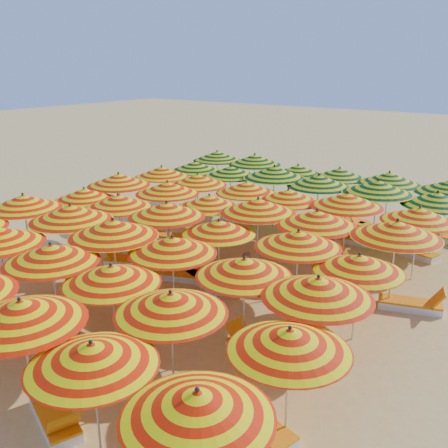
{
  "coord_description": "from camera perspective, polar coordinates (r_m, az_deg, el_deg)",
  "views": [
    {
      "loc": [
        9.07,
        -12.1,
        6.65
      ],
      "look_at": [
        0.0,
        0.5,
        1.6
      ],
      "focal_mm": 40.0,
      "sensor_mm": 36.0,
      "label": 1
    }
  ],
  "objects": [
    {
      "name": "umbrella_28",
      "position": [
        14.93,
        10.54,
        0.65
      ],
      "size": [
        2.66,
        2.66,
        2.58
      ],
      "color": "silver",
      "rests_on": "ground"
    },
    {
      "name": "lounger_18",
      "position": [
        19.21,
        20.72,
        -2.97
      ],
      "size": [
        1.82,
        1.01,
        0.69
      ],
      "rotation": [
        0.0,
        0.0,
        2.88
      ],
      "color": "white",
      "rests_on": "ground"
    },
    {
      "name": "lounger_19",
      "position": [
        23.71,
        4.51,
        2.05
      ],
      "size": [
        1.81,
        0.87,
        0.69
      ],
      "rotation": [
        0.0,
        0.0,
        3.31
      ],
      "color": "white",
      "rests_on": "ground"
    },
    {
      "name": "umbrella_38",
      "position": [
        20.52,
        5.77,
        5.9
      ],
      "size": [
        3.11,
        3.11,
        2.7
      ],
      "color": "silver",
      "rests_on": "ground"
    },
    {
      "name": "lounger_20",
      "position": [
        22.2,
        13.96,
        0.46
      ],
      "size": [
        1.82,
        0.93,
        0.69
      ],
      "rotation": [
        0.0,
        0.0,
        2.93
      ],
      "color": "white",
      "rests_on": "ground"
    },
    {
      "name": "lounger_7",
      "position": [
        11.82,
        7.47,
        -15.49
      ],
      "size": [
        1.82,
        1.23,
        0.69
      ],
      "rotation": [
        0.0,
        0.0,
        3.56
      ],
      "color": "white",
      "rests_on": "ground"
    },
    {
      "name": "umbrella_34",
      "position": [
        17.14,
        13.85,
        2.69
      ],
      "size": [
        3.09,
        3.09,
        2.58
      ],
      "color": "silver",
      "rests_on": "ground"
    },
    {
      "name": "umbrella_47",
      "position": [
        20.25,
        24.25,
        3.9
      ],
      "size": [
        3.1,
        3.1,
        2.57
      ],
      "color": "silver",
      "rests_on": "ground"
    },
    {
      "name": "lounger_9",
      "position": [
        16.1,
        -4.48,
        -5.84
      ],
      "size": [
        1.83,
        1.16,
        0.69
      ],
      "rotation": [
        0.0,
        0.0,
        0.36
      ],
      "color": "white",
      "rests_on": "ground"
    },
    {
      "name": "lounger_1",
      "position": [
        10.77,
        -18.73,
        -20.18
      ],
      "size": [
        1.83,
        1.16,
        0.69
      ],
      "rotation": [
        0.0,
        0.0,
        -0.36
      ],
      "color": "white",
      "rests_on": "ground"
    },
    {
      "name": "umbrella_43",
      "position": [
        23.42,
        3.52,
        7.35
      ],
      "size": [
        2.94,
        2.94,
        2.65
      ],
      "color": "silver",
      "rests_on": "ground"
    },
    {
      "name": "umbrella_15",
      "position": [
        12.87,
        -5.94,
        -2.45
      ],
      "size": [
        2.36,
        2.36,
        2.46
      ],
      "color": "silver",
      "rests_on": "ground"
    },
    {
      "name": "umbrella_29",
      "position": [
        14.36,
        19.13,
        -0.58
      ],
      "size": [
        3.27,
        3.27,
        2.63
      ],
      "color": "silver",
      "rests_on": "ground"
    },
    {
      "name": "umbrella_17",
      "position": [
        10.57,
        10.68,
        -7.18
      ],
      "size": [
        2.42,
        2.42,
        2.51
      ],
      "color": "silver",
      "rests_on": "ground"
    },
    {
      "name": "umbrella_16",
      "position": [
        11.56,
        2.32,
        -4.98
      ],
      "size": [
        2.99,
        2.99,
        2.42
      ],
      "color": "silver",
      "rests_on": "ground"
    },
    {
      "name": "umbrella_27",
      "position": [
        15.88,
        3.91,
        2.07
      ],
      "size": [
        2.58,
        2.58,
        2.61
      ],
      "color": "silver",
      "rests_on": "ground"
    },
    {
      "name": "lounger_10",
      "position": [
        15.62,
        -1.88,
        -6.57
      ],
      "size": [
        1.83,
        1.12,
        0.69
      ],
      "rotation": [
        0.0,
        0.0,
        -0.34
      ],
      "color": "white",
      "rests_on": "ground"
    },
    {
      "name": "umbrella_45",
      "position": [
        21.82,
        13.06,
        5.67
      ],
      "size": [
        2.63,
        2.63,
        2.45
      ],
      "color": "silver",
      "rests_on": "ground"
    },
    {
      "name": "umbrella_36",
      "position": [
        23.07,
        -3.36,
        6.62
      ],
      "size": [
        2.5,
        2.5,
        2.39
      ],
      "color": "silver",
      "rests_on": "ground"
    },
    {
      "name": "umbrella_32",
      "position": [
        18.87,
        2.53,
        4.18
      ],
      "size": [
        2.38,
        2.38,
        2.43
      ],
      "color": "silver",
      "rests_on": "ground"
    },
    {
      "name": "umbrella_18",
      "position": [
        18.67,
        -15.67,
        3.27
      ],
      "size": [
        2.59,
        2.59,
        2.4
      ],
      "color": "silver",
      "rests_on": "ground"
    },
    {
      "name": "umbrella_12",
      "position": [
        17.51,
        -21.94,
        2.34
      ],
      "size": [
        2.9,
        2.9,
        2.63
      ],
      "color": "silver",
      "rests_on": "ground"
    },
    {
      "name": "umbrella_4",
      "position": [
        8.72,
        -14.88,
        -14.27
      ],
      "size": [
        2.83,
        2.83,
        2.36
      ],
      "color": "silver",
      "rests_on": "ground"
    },
    {
      "name": "lounger_15",
      "position": [
        21.77,
        1.78,
        0.65
      ],
      "size": [
        1.83,
        1.11,
        0.69
      ],
      "rotation": [
        0.0,
        0.0,
        3.47
      ],
      "color": "white",
      "rests_on": "ground"
    },
    {
      "name": "umbrella_20",
      "position": [
        15.68,
        -6.57,
        1.62
      ],
      "size": [
        2.99,
        2.99,
        2.56
      ],
      "color": "silver",
      "rests_on": "ground"
    },
    {
      "name": "umbrella_33",
      "position": [
        17.8,
        7.33,
        3.24
      ],
      "size": [
        3.04,
        3.04,
        2.45
      ],
      "color": "silver",
      "rests_on": "ground"
    },
    {
      "name": "lounger_6",
      "position": [
        12.17,
        3.96,
        -14.3
      ],
      "size": [
        1.8,
        0.83,
        0.69
      ],
      "rotation": [
        0.0,
        0.0,
        3.0
      ],
      "color": "white",
      "rests_on": "ground"
    },
    {
      "name": "umbrella_22",
      "position": [
        13.34,
        8.47,
        -1.73
      ],
      "size": [
        2.69,
        2.69,
        2.48
      ],
      "color": "silver",
      "rests_on": "ground"
    },
    {
      "name": "beachgoer_a",
      "position": [
        15.13,
        -9.22,
        -5.31
      ],
      "size": [
        0.53,
        0.35,
        1.44
      ],
      "primitive_type": "imported",
      "rotation": [
        0.0,
        0.0,
        3.13
      ],
      "color": "tan",
      "rests_on": "ground"
    },
    {
      "name": "umbrella_10",
      "position": [
        9.97,
        -6.11,
        -9.01
      ],
      "size": [
        2.7,
        2.7,
        2.43
      ],
      "color": "silver",
      "rests_on": "ground"
    },
    {
      "name": "lounger_11",
      "position": [
        19.73,
        -7.17,
        -1.35
      ],
      "size": [
        1.82,
        0.94,
        0.69
      ],
      "rotation": [
        0.0,
        0.0,
        3.36
      ],
      "color": "white",
      "rests_on": "ground"
    },
    {
      "name": "lounger_17",
      "position": [
        19.8,
        15.14,
        -1.79
      ],
      "size": [
        1.79,
        0.78,
        0.69
      ],
      "rotation": [
        0.0,
        0.0,
        3.26
      ],
      "color": "white",
      "rests_on": "ground"
    },
    {
      "name": "umbrella_8",
      "position": [
        12.91,
        -19.15,
        -3.21
      ],
      "size": [
        2.59,
        2.59,
        2.49
      ],
      "color": "silver",
      "rests_on": "ground"
    },
    {
      "name": "umbrella_26",
      "position": [
        17.31,
        -1.69,
        2.6
      ],
      "size": [
        2.69,
        2.69,
        2.33
      ],
      "color": "silver",
      "rests_on": "ground"
    },
    {
      "name": "umbrella_37",
      "position": [
        21.56,
        0.77,
        6.05
      ],
      "size": [
        2.45,
        2.45,
        2.47
      ],
      "color": "silver",
      "rests_on": "ground"
    },
    {
      "name": "umbrella_46",
      "position": [
        20.78,
        18.34,
        4.99
      ],
      "size": [
        2.72,
        2.72,
        2.6
      ],
      "color": "silver",
      "rests_on": "ground"
    },
    {
      "name": "umbrella_9",
      "position": [
        11.54,
        -12.76,
        -5.67
      ],
      "size": [
        2.84,
        2.84,
        2.39
      ],
      "color": "silver",
      "rests_on": "ground"
    },
    {
      "name": "umbrella_24",
      "position": [
        19.84,
        -11.95,
        4.98
      ],
      "size": [
        3.07,
        3.07,
        2.62
      ],
      "color": "silver",
      "rests_on": "ground"
    },
    {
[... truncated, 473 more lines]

